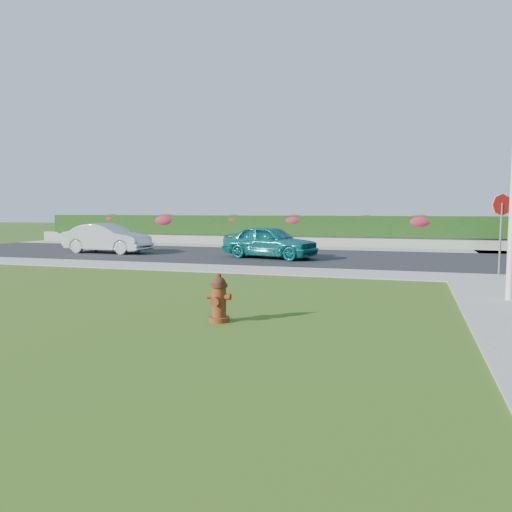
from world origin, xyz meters
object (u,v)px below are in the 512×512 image
(sedan_teal, at_px, (270,242))
(stop_sign, at_px, (501,215))
(fire_hydrant, at_px, (219,299))
(sedan_silver, at_px, (108,238))

(sedan_teal, bearing_deg, stop_sign, -98.41)
(fire_hydrant, xyz_separation_m, stop_sign, (5.86, 8.12, 1.45))
(fire_hydrant, relative_size, sedan_teal, 0.22)
(fire_hydrant, height_order, sedan_silver, sedan_silver)
(sedan_teal, distance_m, stop_sign, 8.84)
(fire_hydrant, height_order, sedan_teal, sedan_teal)
(sedan_silver, bearing_deg, stop_sign, -100.46)
(sedan_teal, bearing_deg, fire_hydrant, -154.99)
(sedan_teal, height_order, sedan_silver, sedan_teal)
(fire_hydrant, distance_m, sedan_teal, 11.67)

